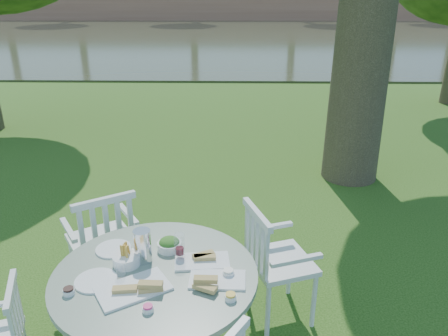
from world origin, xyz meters
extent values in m
plane|color=#1A3D0C|center=(0.00, 0.00, 0.00)|extent=(140.00, 140.00, 0.00)
cylinder|color=black|center=(-0.42, -1.55, 0.41)|extent=(0.12, 0.12, 0.74)
cylinder|color=slate|center=(-0.42, -1.55, 0.80)|extent=(1.35, 1.35, 0.04)
cylinder|color=silver|center=(0.74, -1.11, 0.25)|extent=(0.04, 0.04, 0.50)
cylinder|color=silver|center=(0.60, -0.69, 0.25)|extent=(0.04, 0.04, 0.50)
cylinder|color=silver|center=(0.37, -1.24, 0.25)|extent=(0.04, 0.04, 0.50)
cylinder|color=silver|center=(0.22, -0.82, 0.25)|extent=(0.04, 0.04, 0.50)
cube|color=silver|center=(0.48, -0.97, 0.52)|extent=(0.60, 0.63, 0.04)
cube|color=silver|center=(0.27, -1.04, 0.75)|extent=(0.21, 0.49, 0.51)
cylinder|color=silver|center=(-0.97, -0.39, 0.25)|extent=(0.04, 0.04, 0.50)
cylinder|color=silver|center=(-1.35, -0.64, 0.25)|extent=(0.04, 0.04, 0.50)
cylinder|color=silver|center=(-0.75, -0.73, 0.25)|extent=(0.04, 0.04, 0.50)
cylinder|color=silver|center=(-1.13, -0.98, 0.25)|extent=(0.04, 0.04, 0.50)
cube|color=silver|center=(-1.05, -0.69, 0.53)|extent=(0.69, 0.68, 0.04)
cube|color=silver|center=(-0.93, -0.87, 0.76)|extent=(0.46, 0.32, 0.51)
cube|color=silver|center=(-1.29, -1.75, 0.62)|extent=(0.18, 0.41, 0.42)
cube|color=white|center=(-0.52, -1.73, 0.82)|extent=(0.51, 0.45, 0.02)
cube|color=white|center=(0.00, -1.63, 0.82)|extent=(0.36, 0.22, 0.01)
cube|color=white|center=(-0.12, -1.43, 0.82)|extent=(0.39, 0.24, 0.02)
cylinder|color=white|center=(-0.78, -1.65, 0.82)|extent=(0.27, 0.27, 0.01)
cylinder|color=white|center=(-0.76, -1.28, 0.82)|extent=(0.25, 0.25, 0.01)
cylinder|color=white|center=(-0.62, -1.46, 0.85)|extent=(0.18, 0.18, 0.07)
cylinder|color=white|center=(-0.36, -1.27, 0.84)|extent=(0.17, 0.17, 0.06)
cylinder|color=silver|center=(-0.52, -1.42, 0.93)|extent=(0.12, 0.12, 0.24)
cylinder|color=white|center=(-0.27, -1.40, 0.91)|extent=(0.07, 0.07, 0.20)
cylinder|color=white|center=(-0.63, -1.38, 0.87)|extent=(0.06, 0.06, 0.11)
cylinder|color=white|center=(-0.63, -1.60, 0.87)|extent=(0.06, 0.06, 0.10)
cylinder|color=white|center=(-0.39, -1.92, 0.83)|extent=(0.07, 0.07, 0.03)
cylinder|color=white|center=(0.08, -1.81, 0.83)|extent=(0.07, 0.07, 0.03)
cylinder|color=white|center=(0.07, -1.57, 0.83)|extent=(0.08, 0.08, 0.03)
cylinder|color=white|center=(-0.91, -1.78, 0.83)|extent=(0.07, 0.07, 0.03)
cube|color=#31351F|center=(0.00, 23.00, 0.00)|extent=(100.00, 28.00, 0.12)
cube|color=brown|center=(0.00, 38.50, 1.10)|extent=(100.00, 3.00, 2.20)
camera|label=1|loc=(0.09, -3.94, 2.53)|focal=35.00mm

